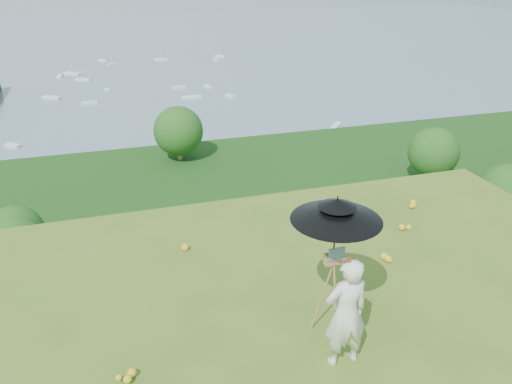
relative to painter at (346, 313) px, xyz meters
name	(u,v)px	position (x,y,z in m)	size (l,w,h in m)	color
forest_slope	(158,352)	(-0.88, 33.37, -29.81)	(140.00, 56.00, 22.00)	#193D10
shoreline_tier	(133,225)	(-0.88, 73.37, -36.81)	(170.00, 28.00, 8.00)	gray
bay_water	(105,55)	(-0.88, 238.37, -34.81)	(700.00, 700.00, 0.00)	slate
slope_trees	(144,223)	(-0.88, 33.37, -15.81)	(110.00, 50.00, 6.00)	#1A5118
harbor_town	(129,190)	(-0.88, 73.37, -30.31)	(110.00, 22.00, 5.00)	silver
moored_boats	(71,97)	(-13.38, 159.37, -34.46)	(140.00, 140.00, 0.70)	white
painter	(346,313)	(0.00, 0.00, 0.00)	(0.59, 0.39, 1.63)	white
field_easel	(332,290)	(0.09, 0.61, -0.09)	(0.55, 0.55, 1.46)	olive
sun_umbrella	(335,229)	(0.08, 0.64, 0.88)	(1.22, 1.22, 0.98)	black
painter_cap	(351,262)	(0.00, 0.00, 0.77)	(0.18, 0.22, 0.10)	#BE6873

